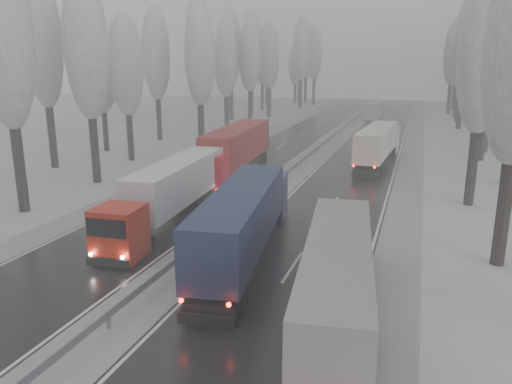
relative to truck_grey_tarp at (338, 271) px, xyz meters
The scene contains 50 objects.
carriageway_right 22.99m from the truck_grey_tarp, 97.43° to the left, with size 7.50×200.00×0.03m, color black.
carriageway_left 26.48m from the truck_grey_tarp, 120.67° to the left, with size 7.50×200.00×0.03m, color black.
median_slush 24.24m from the truck_grey_tarp, 109.88° to the left, with size 3.00×200.00×0.04m, color #AAADB2.
shoulder_right 22.89m from the truck_grey_tarp, 84.99° to the left, with size 2.40×200.00×0.04m, color #AAADB2.
shoulder_left 29.31m from the truck_grey_tarp, 129.04° to the left, with size 2.40×200.00×0.04m, color #AAADB2.
median_guardrail 24.18m from the truck_grey_tarp, 109.90° to the left, with size 0.12×200.00×0.76m.
tree_18 22.40m from the truck_grey_tarp, 72.30° to the left, with size 3.60×3.60×16.58m.
tree_22 40.12m from the truck_grey_tarp, 77.04° to the left, with size 3.60×3.60×15.86m.
tree_24 46.11m from the truck_grey_tarp, 77.51° to the left, with size 3.60×3.60×20.49m.
tree_26 55.67m from the truck_grey_tarp, 80.17° to the left, with size 3.60×3.60×18.78m.
tree_28 66.00m from the truck_grey_tarp, 82.83° to the left, with size 3.60×3.60×19.62m.
tree_30 75.45m from the truck_grey_tarp, 83.59° to the left, with size 3.60×3.60×17.86m.
tree_31 80.29m from the truck_grey_tarp, 79.69° to the left, with size 3.60×3.60×18.58m.
tree_32 82.83m from the truck_grey_tarp, 84.13° to the left, with size 3.60×3.60×17.33m.
tree_33 86.97m from the truck_grey_tarp, 82.34° to the left, with size 3.60×3.60×14.33m.
tree_34 89.81m from the truck_grey_tarp, 85.17° to the left, with size 3.60×3.60×17.63m.
tree_35 95.00m from the truck_grey_tarp, 79.80° to the left, with size 3.60×3.60×18.25m.
tree_36 99.84m from the truck_grey_tarp, 84.90° to the left, with size 3.60×3.60×20.23m.
tree_37 104.41m from the truck_grey_tarp, 81.26° to the left, with size 3.60×3.60×16.37m.
tree_38 110.33m from the truck_grey_tarp, 84.51° to the left, with size 3.60×3.60×17.97m.
tree_39 114.51m from the truck_grey_tarp, 83.29° to the left, with size 3.60×3.60×16.19m.
tree_56 26.20m from the truck_grey_tarp, 159.86° to the left, with size 3.60×3.60×18.12m.
tree_58 30.37m from the truck_grey_tarp, 143.50° to the left, with size 3.60×3.60×17.21m.
tree_59 38.83m from the truck_grey_tarp, 145.56° to the left, with size 3.60×3.60×18.41m.
tree_60 38.11m from the truck_grey_tarp, 133.98° to the left, with size 3.60×3.60×14.84m.
tree_61 44.82m from the truck_grey_tarp, 135.76° to the left, with size 3.60×3.60×13.95m.
tree_62 43.41m from the truck_grey_tarp, 121.31° to the left, with size 3.60×3.60×16.04m.
tree_63 51.13m from the truck_grey_tarp, 126.63° to the left, with size 3.60×3.60×16.88m.
tree_64 53.14m from the truck_grey_tarp, 120.24° to the left, with size 3.60×3.60×15.42m.
tree_65 57.86m from the truck_grey_tarp, 119.77° to the left, with size 3.60×3.60×19.48m.
tree_66 61.52m from the truck_grey_tarp, 115.59° to the left, with size 3.60×3.60×15.23m.
tree_67 65.84m from the truck_grey_tarp, 115.18° to the left, with size 3.60×3.60×17.09m.
tree_68 67.15m from the truck_grey_tarp, 111.85° to the left, with size 3.60×3.60×16.65m.
tree_69 72.90m from the truck_grey_tarp, 114.24° to the left, with size 3.60×3.60×19.35m.
tree_70 76.48m from the truck_grey_tarp, 108.84° to the left, with size 3.60×3.60×17.09m.
tree_71 82.02m from the truck_grey_tarp, 111.11° to the left, with size 3.60×3.60×19.61m.
tree_72 85.98m from the truck_grey_tarp, 108.47° to the left, with size 3.60×3.60×15.11m.
tree_73 90.81m from the truck_grey_tarp, 109.41° to the left, with size 3.60×3.60×17.22m.
tree_74 95.51m from the truck_grey_tarp, 104.20° to the left, with size 3.60×3.60×19.68m.
tree_75 101.82m from the truck_grey_tarp, 108.65° to the left, with size 3.60×3.60×18.60m.
tree_76 104.29m from the truck_grey_tarp, 102.38° to the left, with size 3.60×3.60×18.55m.
tree_77 109.27m from the truck_grey_tarp, 104.81° to the left, with size 3.60×3.60×14.32m.
tree_78 111.53m from the truck_grey_tarp, 103.42° to the left, with size 3.60×3.60×19.55m.
tree_79 115.93m from the truck_grey_tarp, 104.30° to the left, with size 3.60×3.60×17.07m.
truck_grey_tarp is the anchor object (origin of this frame).
truck_blue_box 7.63m from the truck_grey_tarp, 137.11° to the left, with size 4.49×15.57×3.96m.
truck_cream_box 32.62m from the truck_grey_tarp, 92.22° to the left, with size 3.31×15.10×3.85m.
box_truck_distant 74.20m from the truck_grey_tarp, 94.26° to the left, with size 2.79×8.19×3.02m.
truck_red_white 15.40m from the truck_grey_tarp, 141.84° to the left, with size 3.32×14.74×3.75m.
truck_red_red 25.93m from the truck_grey_tarp, 119.52° to the left, with size 3.99×17.12×4.36m.
Camera 1 is at (10.78, -10.61, 9.98)m, focal length 35.00 mm.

